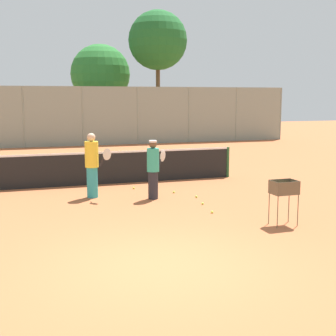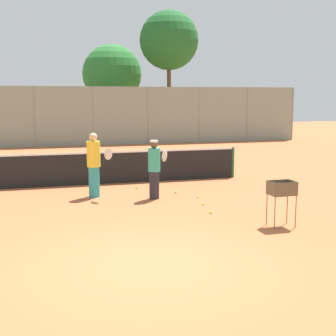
% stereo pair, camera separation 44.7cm
% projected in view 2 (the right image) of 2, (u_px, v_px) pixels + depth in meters
% --- Properties ---
extents(ground_plane, '(80.00, 80.00, 0.00)m').
position_uv_depth(ground_plane, '(150.00, 266.00, 7.88)').
color(ground_plane, '#B26038').
extents(tennis_net, '(10.01, 0.10, 1.07)m').
position_uv_depth(tennis_net, '(92.00, 168.00, 15.12)').
color(tennis_net, '#26592D').
rests_on(tennis_net, ground_plane).
extents(back_fence, '(29.61, 0.08, 3.43)m').
position_uv_depth(back_fence, '(64.00, 116.00, 26.74)').
color(back_fence, gray).
rests_on(back_fence, ground_plane).
extents(tree_0, '(3.90, 3.90, 8.48)m').
position_uv_depth(tree_0, '(169.00, 41.00, 30.92)').
color(tree_0, brown).
rests_on(tree_0, ground_plane).
extents(tree_2, '(4.11, 4.11, 6.43)m').
position_uv_depth(tree_2, '(112.00, 75.00, 32.57)').
color(tree_2, brown).
rests_on(tree_2, ground_plane).
extents(player_white_outfit, '(0.68, 0.78, 1.83)m').
position_uv_depth(player_white_outfit, '(94.00, 164.00, 13.21)').
color(player_white_outfit, teal).
rests_on(player_white_outfit, ground_plane).
extents(player_red_cap, '(0.73, 0.66, 1.64)m').
position_uv_depth(player_red_cap, '(154.00, 169.00, 12.98)').
color(player_red_cap, '#26262D').
rests_on(player_red_cap, ground_plane).
extents(ball_cart, '(0.56, 0.41, 1.01)m').
position_uv_depth(ball_cart, '(281.00, 192.00, 10.20)').
color(ball_cart, brown).
rests_on(ball_cart, ground_plane).
extents(tennis_ball_0, '(0.07, 0.07, 0.07)m').
position_uv_depth(tennis_ball_0, '(203.00, 204.00, 12.33)').
color(tennis_ball_0, '#D1E54C').
rests_on(tennis_ball_0, ground_plane).
extents(tennis_ball_1, '(0.07, 0.07, 0.07)m').
position_uv_depth(tennis_ball_1, '(211.00, 212.00, 11.41)').
color(tennis_ball_1, '#D1E54C').
rests_on(tennis_ball_1, ground_plane).
extents(tennis_ball_2, '(0.07, 0.07, 0.07)m').
position_uv_depth(tennis_ball_2, '(176.00, 192.00, 13.85)').
color(tennis_ball_2, '#D1E54C').
rests_on(tennis_ball_2, ground_plane).
extents(tennis_ball_3, '(0.07, 0.07, 0.07)m').
position_uv_depth(tennis_ball_3, '(137.00, 188.00, 14.51)').
color(tennis_ball_3, '#D1E54C').
rests_on(tennis_ball_3, ground_plane).
extents(tennis_ball_4, '(0.07, 0.07, 0.07)m').
position_uv_depth(tennis_ball_4, '(198.00, 197.00, 13.18)').
color(tennis_ball_4, '#D1E54C').
rests_on(tennis_ball_4, ground_plane).
extents(parked_car, '(4.20, 1.70, 1.60)m').
position_uv_depth(parked_car, '(49.00, 132.00, 29.05)').
color(parked_car, '#232328').
rests_on(parked_car, ground_plane).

